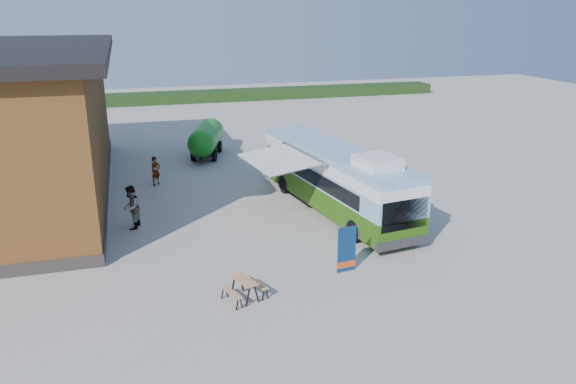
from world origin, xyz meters
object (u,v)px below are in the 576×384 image
object	(u,v)px
picnic_table	(244,285)
slurry_tanker	(206,138)
banner	(346,253)
person_b	(131,207)
bus	(335,177)
person_a	(156,171)

from	to	relation	value
picnic_table	slurry_tanker	size ratio (longest dim) A/B	0.28
banner	person_b	world-z (taller)	person_b
banner	slurry_tanker	world-z (taller)	slurry_tanker
bus	picnic_table	distance (m)	9.45
bus	picnic_table	xyz separation A→B (m)	(-5.89, -7.30, -1.14)
picnic_table	person_b	size ratio (longest dim) A/B	0.80
picnic_table	person_b	bearing A→B (deg)	93.57
person_b	slurry_tanker	distance (m)	12.65
bus	person_a	xyz separation A→B (m)	(-7.92, 6.49, -0.88)
person_b	slurry_tanker	world-z (taller)	slurry_tanker
banner	slurry_tanker	xyz separation A→B (m)	(-2.47, 18.19, 0.52)
person_b	slurry_tanker	xyz separation A→B (m)	(4.97, 11.64, 0.26)
person_a	bus	bearing A→B (deg)	-74.51
person_a	person_b	size ratio (longest dim) A/B	0.81
bus	person_a	bearing A→B (deg)	132.34
banner	picnic_table	distance (m)	4.13
bus	person_b	bearing A→B (deg)	170.15
bus	person_a	size ratio (longest dim) A/B	7.35
picnic_table	person_b	world-z (taller)	person_b
banner	picnic_table	bearing A→B (deg)	-174.43
picnic_table	person_a	bearing A→B (deg)	77.45
banner	slurry_tanker	bearing A→B (deg)	89.43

